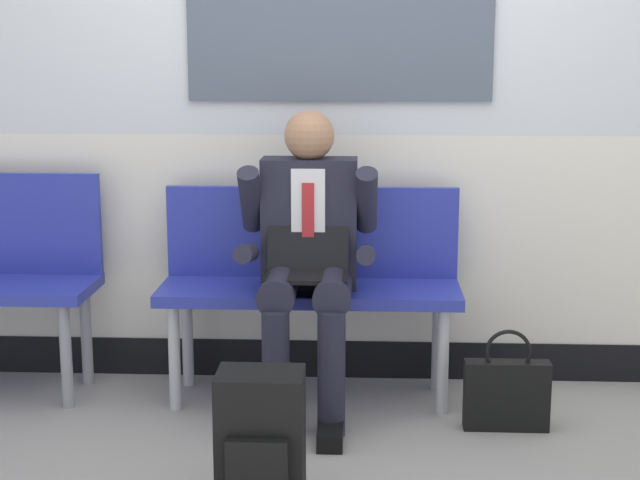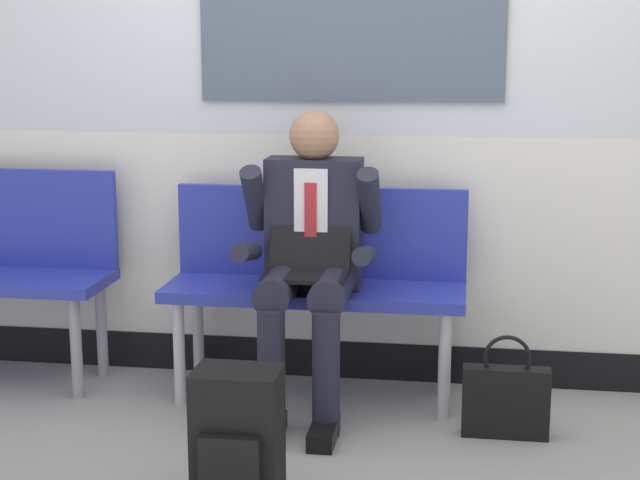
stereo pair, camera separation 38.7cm
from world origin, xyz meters
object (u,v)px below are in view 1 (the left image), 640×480
at_px(bench_with_person, 311,273).
at_px(person_seated, 308,254).
at_px(backpack, 261,441).
at_px(handbag, 507,393).

relative_size(bench_with_person, person_seated, 1.02).
bearing_deg(backpack, bench_with_person, 84.38).
xyz_separation_m(person_seated, backpack, (-0.11, -0.87, -0.45)).
height_order(bench_with_person, person_seated, person_seated).
distance_m(bench_with_person, backpack, 1.12).
xyz_separation_m(bench_with_person, backpack, (-0.11, -1.07, -0.32)).
height_order(person_seated, backpack, person_seated).
height_order(bench_with_person, handbag, bench_with_person).
relative_size(backpack, handbag, 1.12).
height_order(bench_with_person, backpack, bench_with_person).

